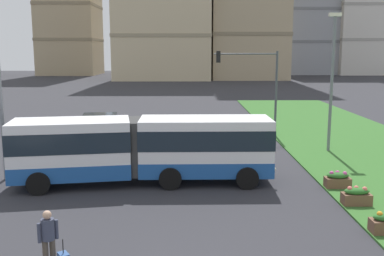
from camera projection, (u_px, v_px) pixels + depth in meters
The scene contains 7 objects.
articulated_bus at pixel (144, 148), 20.55m from camera, with size 12.00×3.61×3.00m.
car_maroon_sedan at pixel (102, 125), 32.43m from camera, with size 4.60×2.49×1.58m.
pedestrian_crossing at pixel (48, 236), 12.37m from camera, with size 0.50×0.37×1.74m.
flower_planter_2 at pixel (356, 196), 17.62m from camera, with size 1.10×0.56×0.74m.
flower_planter_3 at pixel (338, 180), 19.84m from camera, with size 1.10×0.56×0.74m.
traffic_light_far_right at pixel (255, 78), 31.45m from camera, with size 4.48×0.28×6.04m.
streetlight_median at pixel (332, 77), 26.50m from camera, with size 0.70×0.28×8.22m.
Camera 1 is at (0.20, -9.56, 6.05)m, focal length 41.99 mm.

